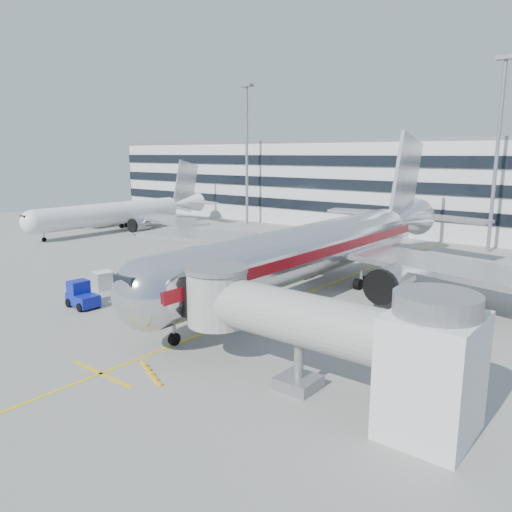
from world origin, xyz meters
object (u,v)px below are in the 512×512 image
Objects in this scene: cargo_container_right at (140,277)px; ramp_worker at (130,293)px; cargo_container_left at (103,280)px; baggage_tug at (82,296)px; belt_loader at (203,302)px; cargo_container_front at (138,290)px; main_jet at (323,246)px.

ramp_worker is (3.78, -4.22, -0.00)m from cargo_container_right.
cargo_container_left is 1.03× the size of cargo_container_right.
baggage_tug is at bearing -141.39° from ramp_worker.
belt_loader is at bearing -8.54° from cargo_container_right.
baggage_tug is at bearing -77.30° from cargo_container_right.
baggage_tug is 1.85× the size of ramp_worker.
cargo_container_front is at bearing -168.19° from belt_loader.
belt_loader is at bearing 11.81° from cargo_container_front.
belt_loader is 2.37× the size of cargo_container_left.
baggage_tug reaches higher than ramp_worker.
belt_loader is at bearing 35.38° from baggage_tug.
baggage_tug reaches higher than cargo_container_left.
cargo_container_right is 1.14× the size of ramp_worker.
cargo_container_right is (-14.78, -10.94, -3.38)m from main_jet.
baggage_tug is 5.92m from cargo_container_left.
main_jet is 25.51× the size of cargo_container_left.
cargo_container_right is at bearing 59.18° from cargo_container_left.
ramp_worker reaches higher than cargo_container_front.
belt_loader is 10.76m from baggage_tug.
main_jet is 22.05m from cargo_container_left.
ramp_worker is (0.23, -1.18, 0.06)m from cargo_container_front.
main_jet is at bearing 36.52° from cargo_container_right.
cargo_container_left is 5.75m from ramp_worker.
main_jet is 26.48× the size of cargo_container_front.
belt_loader is at bearing -108.76° from main_jet.
baggage_tug is 8.00m from cargo_container_right.
cargo_container_left is 1.04× the size of cargo_container_front.
cargo_container_front is 1.20m from ramp_worker.
cargo_container_left is 5.41m from cargo_container_front.
baggage_tug is at bearing -124.78° from main_jet.
cargo_container_right is at bearing -143.48° from main_jet.
belt_loader is 1.50× the size of baggage_tug.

